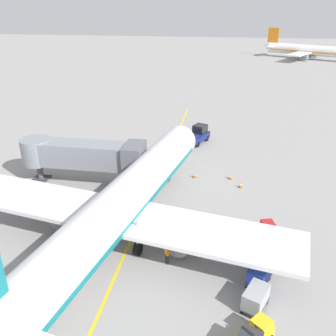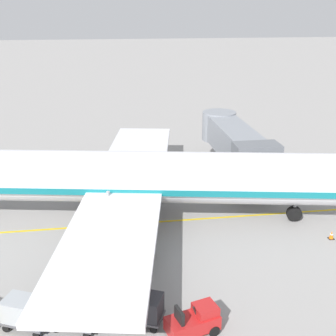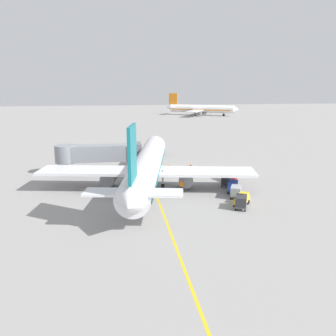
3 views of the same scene
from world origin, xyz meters
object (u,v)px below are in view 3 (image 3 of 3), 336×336
at_px(baggage_tug_lead, 242,200).
at_px(safety_cone_nose_left, 169,165).
at_px(jet_bridge, 99,153).
at_px(baggage_cart_tail_end, 241,201).
at_px(baggage_cart_front, 226,180).
at_px(baggage_cart_second_in_train, 233,186).
at_px(baggage_tug_trailing, 229,177).
at_px(pushback_tractor, 157,149).
at_px(baggage_cart_third_in_train, 236,191).
at_px(ground_crew_wing_walker, 182,186).
at_px(parked_airliner, 147,166).
at_px(safety_cone_wing_tip, 200,166).
at_px(distant_taxiing_airliner, 201,109).
at_px(safety_cone_nose_right, 191,164).

distance_m(baggage_tug_lead, safety_cone_nose_left, 22.52).
bearing_deg(jet_bridge, baggage_cart_tail_end, -48.65).
height_order(baggage_cart_front, baggage_cart_second_in_train, same).
bearing_deg(baggage_tug_trailing, baggage_cart_tail_end, -101.12).
distance_m(pushback_tractor, baggage_tug_lead, 34.04).
bearing_deg(safety_cone_nose_left, jet_bridge, -164.36).
bearing_deg(baggage_cart_third_in_train, baggage_cart_second_in_train, 80.82).
distance_m(pushback_tractor, ground_crew_wing_walker, 27.15).
xyz_separation_m(parked_airliner, safety_cone_wing_tip, (10.30, 11.02, -2.90)).
relative_size(baggage_tug_lead, safety_cone_nose_left, 4.54).
relative_size(baggage_tug_lead, safety_cone_wing_tip, 4.54).
relative_size(pushback_tractor, safety_cone_wing_tip, 8.32).
bearing_deg(baggage_cart_tail_end, safety_cone_nose_left, 102.71).
bearing_deg(parked_airliner, baggage_cart_front, -4.03).
bearing_deg(parked_airliner, distant_taxiing_airliner, 72.76).
distance_m(parked_airliner, safety_cone_nose_right, 16.13).
distance_m(baggage_tug_lead, distant_taxiing_airliner, 127.33).
bearing_deg(safety_cone_wing_tip, baggage_cart_second_in_train, -86.01).
distance_m(jet_bridge, ground_crew_wing_walker, 16.88).
distance_m(safety_cone_wing_tip, distant_taxiing_airliner, 107.80).
bearing_deg(baggage_cart_front, baggage_tug_trailing, 64.69).
bearing_deg(distant_taxiing_airliner, safety_cone_nose_left, -106.67).
xyz_separation_m(safety_cone_nose_right, safety_cone_wing_tip, (1.16, -1.94, 0.00)).
distance_m(baggage_tug_lead, baggage_cart_front, 8.32).
xyz_separation_m(ground_crew_wing_walker, safety_cone_nose_left, (0.60, 15.51, -0.66)).
bearing_deg(pushback_tractor, baggage_cart_front, -74.10).
xyz_separation_m(baggage_cart_third_in_train, safety_cone_nose_left, (-5.92, 18.99, -0.66)).
bearing_deg(safety_cone_nose_right, jet_bridge, -167.23).
height_order(baggage_cart_third_in_train, ground_crew_wing_walker, ground_crew_wing_walker).
bearing_deg(baggage_cart_tail_end, safety_cone_nose_right, 92.66).
xyz_separation_m(baggage_cart_second_in_train, ground_crew_wing_walker, (-6.91, 1.12, 0.00)).
distance_m(pushback_tractor, baggage_cart_third_in_train, 31.35).
distance_m(baggage_tug_trailing, safety_cone_nose_left, 13.37).
bearing_deg(baggage_cart_second_in_train, pushback_tractor, 104.07).
height_order(baggage_cart_third_in_train, safety_cone_nose_left, baggage_cart_third_in_train).
height_order(baggage_tug_lead, distant_taxiing_airliner, distant_taxiing_airliner).
height_order(parked_airliner, ground_crew_wing_walker, parked_airliner).
bearing_deg(baggage_tug_trailing, safety_cone_wing_tip, 103.64).
bearing_deg(parked_airliner, baggage_cart_third_in_train, -29.93).
bearing_deg(baggage_cart_front, baggage_cart_tail_end, -97.15).
xyz_separation_m(baggage_cart_second_in_train, safety_cone_nose_right, (-2.20, 16.92, -0.66)).
xyz_separation_m(baggage_tug_trailing, baggage_cart_third_in_train, (-1.61, -7.96, 0.24)).
relative_size(pushback_tractor, baggage_tug_trailing, 1.80).
height_order(baggage_cart_second_in_train, baggage_cart_third_in_train, same).
xyz_separation_m(baggage_cart_tail_end, safety_cone_wing_tip, (0.07, 21.34, -0.66)).
relative_size(jet_bridge, baggage_tug_lead, 5.18).
height_order(parked_airliner, baggage_tug_lead, parked_airliner).
height_order(baggage_cart_second_in_train, distant_taxiing_airliner, distant_taxiing_airliner).
height_order(pushback_tractor, safety_cone_wing_tip, pushback_tractor).
relative_size(baggage_cart_tail_end, ground_crew_wing_walker, 1.73).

